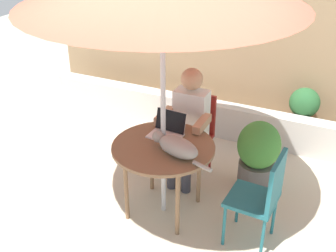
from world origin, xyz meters
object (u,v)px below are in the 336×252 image
person_seated (188,121)px  potted_plant_near_fence (258,154)px  potted_plant_by_chair (303,111)px  chair_occupied (194,128)px  patio_table (163,152)px  cat (176,146)px  chair_empty (263,194)px  laptop (168,128)px

person_seated → potted_plant_near_fence: size_ratio=1.65×
potted_plant_near_fence → potted_plant_by_chair: size_ratio=1.07×
chair_occupied → patio_table: bearing=-90.0°
patio_table → potted_plant_near_fence: (0.71, 0.75, -0.27)m
patio_table → cat: bearing=-29.3°
chair_occupied → cat: (0.16, -0.84, 0.28)m
patio_table → person_seated: person_seated is taller
patio_table → chair_occupied: (0.00, 0.75, -0.13)m
cat → potted_plant_near_fence: (0.54, 0.84, -0.42)m
chair_occupied → chair_empty: (0.94, -0.81, 0.00)m
chair_occupied → person_seated: size_ratio=0.73×
chair_empty → potted_plant_by_chair: 1.97m
laptop → cat: size_ratio=0.50×
chair_empty → laptop: bearing=165.1°
cat → potted_plant_by_chair: cat is taller
cat → potted_plant_by_chair: 2.20m
potted_plant_near_fence → patio_table: bearing=-133.2°
chair_occupied → chair_empty: size_ratio=1.00×
patio_table → chair_occupied: 0.76m
potted_plant_near_fence → potted_plant_by_chair: 1.19m
laptop → potted_plant_near_fence: (0.76, 0.54, -0.40)m
potted_plant_near_fence → chair_empty: bearing=-73.9°
chair_occupied → person_seated: person_seated is taller
laptop → cat: bearing=-54.6°
patio_table → potted_plant_by_chair: (0.96, 1.92, -0.24)m
potted_plant_near_fence → chair_occupied: bearing=-179.8°
chair_occupied → chair_empty: 1.24m
patio_table → chair_empty: bearing=-3.3°
patio_table → laptop: 0.25m
potted_plant_by_chair → cat: bearing=-111.7°
potted_plant_by_chair → potted_plant_near_fence: bearing=-102.4°
person_seated → cat: 0.71m
chair_occupied → laptop: bearing=-95.2°
chair_occupied → cat: cat is taller
patio_table → potted_plant_by_chair: bearing=63.3°
cat → potted_plant_near_fence: cat is taller
patio_table → chair_empty: 0.95m
chair_empty → laptop: size_ratio=2.85×
potted_plant_by_chair → laptop: bearing=-120.7°
person_seated → potted_plant_by_chair: bearing=53.9°
chair_occupied → cat: 0.90m
laptop → potted_plant_by_chair: 2.02m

